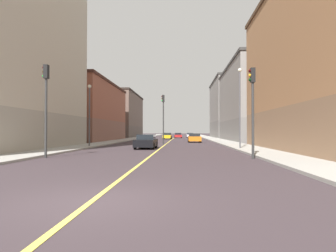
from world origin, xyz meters
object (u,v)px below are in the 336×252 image
traffic_light_left_near (253,100)px  car_red (178,135)px  car_black (146,142)px  car_orange (194,138)px  car_white (190,135)px  street_lamp_right_near (89,108)px  traffic_light_right_near (46,98)px  car_yellow (167,136)px  street_lamp_left_near (240,100)px  traffic_light_median_far (163,113)px  building_right_midblock (89,112)px  building_right_corner (5,30)px  building_right_distant (121,116)px  building_left_near (324,65)px  building_left_far (230,109)px  building_left_mid (252,103)px

traffic_light_left_near → car_red: 54.43m
car_black → car_orange: size_ratio=1.12×
car_black → car_white: (5.46, 47.61, -0.06)m
street_lamp_right_near → car_red: 43.31m
traffic_light_right_near → car_yellow: bearing=82.8°
street_lamp_right_near → car_yellow: (6.50, 31.92, -3.49)m
street_lamp_left_near → car_yellow: (-8.72, 34.46, -4.03)m
car_orange → car_white: bearing=89.9°
traffic_light_left_near → traffic_light_median_far: 20.51m
traffic_light_right_near → street_lamp_right_near: (-0.98, 11.75, 0.23)m
building_right_midblock → car_orange: bearing=-16.6°
traffic_light_median_far → car_white: size_ratio=1.39×
building_right_midblock → car_white: bearing=54.7°
street_lamp_right_near → car_red: street_lamp_right_near is taller
car_black → car_yellow: (0.28, 33.39, -0.04)m
car_white → building_right_corner: bearing=-110.2°
building_right_distant → traffic_light_right_near: bearing=-82.5°
traffic_light_right_near → traffic_light_median_far: (6.31, 19.31, 0.23)m
building_right_midblock → car_yellow: building_right_midblock is taller
traffic_light_right_near → car_yellow: (5.51, 43.67, -3.26)m
street_lamp_right_near → car_black: bearing=-13.3°
building_left_near → traffic_light_median_far: size_ratio=3.36×
traffic_light_left_near → car_white: size_ratio=1.23×
street_lamp_right_near → car_yellow: 32.76m
building_right_distant → traffic_light_right_near: 59.11m
building_left_far → street_lamp_left_near: size_ratio=2.90×
building_left_near → building_right_corner: (-28.68, 0.75, 3.84)m
traffic_light_right_near → car_yellow: traffic_light_right_near is taller
building_left_mid → car_black: (-15.73, -22.63, -5.91)m
building_right_distant → car_orange: bearing=-60.3°
traffic_light_right_near → street_lamp_right_near: size_ratio=0.93×
traffic_light_median_far → building_left_far: bearing=68.5°
street_lamp_left_near → car_black: 9.90m
car_black → building_right_distant: bearing=105.0°
street_lamp_right_near → car_yellow: street_lamp_right_near is taller
building_left_mid → building_right_corner: bearing=-138.7°
building_left_mid → car_white: (-10.27, 24.98, -5.97)m
car_yellow → street_lamp_left_near: bearing=-75.8°
traffic_light_left_near → car_orange: traffic_light_left_near is taller
building_left_mid → building_right_distant: 38.49m
car_yellow → car_orange: car_orange is taller
building_left_near → street_lamp_right_near: 22.69m
building_left_far → building_right_distant: size_ratio=0.93×
building_right_midblock → street_lamp_right_near: bearing=-71.5°
building_right_distant → car_yellow: (13.22, -14.90, -5.21)m
building_left_mid → building_right_distant: bearing=138.2°
building_left_far → car_black: size_ratio=4.79×
traffic_light_right_near → car_white: traffic_light_right_near is taller
traffic_light_left_near → street_lamp_left_near: bearing=83.7°
building_left_mid → traffic_light_median_far: building_left_mid is taller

